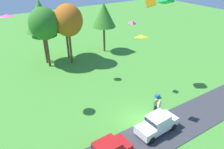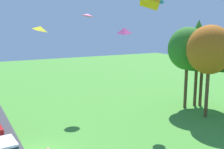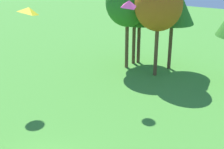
{
  "view_description": "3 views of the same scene",
  "coord_description": "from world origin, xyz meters",
  "px_view_note": "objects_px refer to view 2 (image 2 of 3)",
  "views": [
    {
      "loc": [
        -12.21,
        -13.78,
        15.07
      ],
      "look_at": [
        -0.58,
        4.37,
        3.65
      ],
      "focal_mm": 35.0,
      "sensor_mm": 36.0,
      "label": 1
    },
    {
      "loc": [
        17.49,
        -4.05,
        8.99
      ],
      "look_at": [
        1.96,
        4.94,
        5.85
      ],
      "focal_mm": 42.0,
      "sensor_mm": 36.0,
      "label": 2
    },
    {
      "loc": [
        10.44,
        -9.91,
        11.52
      ],
      "look_at": [
        1.5,
        5.8,
        4.34
      ],
      "focal_mm": 50.0,
      "sensor_mm": 36.0,
      "label": 3
    }
  ],
  "objects_px": {
    "tree_lone_near": "(188,49)",
    "tree_right_of_center": "(210,50)",
    "tree_far_left": "(198,41)",
    "kite_delta_topmost": "(88,15)",
    "tree_center_back": "(203,53)",
    "kite_diamond_trailing_tail": "(41,28)",
    "kite_diamond_near_flag": "(124,31)"
  },
  "relations": [
    {
      "from": "tree_lone_near",
      "to": "tree_right_of_center",
      "type": "bearing_deg",
      "value": -9.82
    },
    {
      "from": "tree_lone_near",
      "to": "tree_far_left",
      "type": "xyz_separation_m",
      "value": [
        0.07,
        1.51,
        0.81
      ]
    },
    {
      "from": "tree_lone_near",
      "to": "kite_delta_topmost",
      "type": "distance_m",
      "value": 11.75
    },
    {
      "from": "tree_lone_near",
      "to": "kite_delta_topmost",
      "type": "bearing_deg",
      "value": -121.57
    },
    {
      "from": "tree_far_left",
      "to": "tree_center_back",
      "type": "relative_size",
      "value": 1.21
    },
    {
      "from": "tree_lone_near",
      "to": "tree_right_of_center",
      "type": "height_order",
      "value": "tree_right_of_center"
    },
    {
      "from": "tree_center_back",
      "to": "kite_delta_topmost",
      "type": "distance_m",
      "value": 13.78
    },
    {
      "from": "tree_center_back",
      "to": "kite_diamond_trailing_tail",
      "type": "bearing_deg",
      "value": -80.23
    },
    {
      "from": "tree_center_back",
      "to": "kite_diamond_near_flag",
      "type": "relative_size",
      "value": 10.89
    },
    {
      "from": "tree_lone_near",
      "to": "kite_delta_topmost",
      "type": "relative_size",
      "value": 6.59
    },
    {
      "from": "tree_center_back",
      "to": "kite_diamond_trailing_tail",
      "type": "distance_m",
      "value": 19.85
    },
    {
      "from": "tree_right_of_center",
      "to": "kite_diamond_near_flag",
      "type": "height_order",
      "value": "tree_right_of_center"
    },
    {
      "from": "tree_lone_near",
      "to": "kite_diamond_near_flag",
      "type": "height_order",
      "value": "tree_lone_near"
    },
    {
      "from": "kite_diamond_trailing_tail",
      "to": "kite_diamond_near_flag",
      "type": "relative_size",
      "value": 1.3
    },
    {
      "from": "kite_diamond_trailing_tail",
      "to": "tree_far_left",
      "type": "bearing_deg",
      "value": 101.02
    },
    {
      "from": "tree_center_back",
      "to": "kite_diamond_near_flag",
      "type": "xyz_separation_m",
      "value": [
        6.02,
        -14.59,
        2.58
      ]
    },
    {
      "from": "tree_right_of_center",
      "to": "kite_delta_topmost",
      "type": "distance_m",
      "value": 13.37
    },
    {
      "from": "tree_far_left",
      "to": "tree_center_back",
      "type": "xyz_separation_m",
      "value": [
        0.33,
        0.54,
        -1.31
      ]
    },
    {
      "from": "tree_far_left",
      "to": "tree_lone_near",
      "type": "bearing_deg",
      "value": -92.74
    },
    {
      "from": "kite_delta_topmost",
      "to": "kite_diamond_near_flag",
      "type": "relative_size",
      "value": 1.84
    },
    {
      "from": "kite_diamond_trailing_tail",
      "to": "kite_delta_topmost",
      "type": "height_order",
      "value": "kite_delta_topmost"
    },
    {
      "from": "tree_far_left",
      "to": "kite_diamond_near_flag",
      "type": "height_order",
      "value": "tree_far_left"
    },
    {
      "from": "tree_lone_near",
      "to": "tree_center_back",
      "type": "height_order",
      "value": "tree_lone_near"
    },
    {
      "from": "kite_diamond_trailing_tail",
      "to": "kite_delta_topmost",
      "type": "xyz_separation_m",
      "value": [
        -9.57,
        7.83,
        1.49
      ]
    },
    {
      "from": "tree_right_of_center",
      "to": "kite_diamond_near_flag",
      "type": "xyz_separation_m",
      "value": [
        2.93,
        -11.93,
        1.94
      ]
    },
    {
      "from": "tree_center_back",
      "to": "kite_diamond_trailing_tail",
      "type": "relative_size",
      "value": 8.4
    },
    {
      "from": "tree_lone_near",
      "to": "tree_right_of_center",
      "type": "distance_m",
      "value": 3.55
    },
    {
      "from": "tree_center_back",
      "to": "tree_lone_near",
      "type": "bearing_deg",
      "value": -101.22
    },
    {
      "from": "kite_diamond_near_flag",
      "to": "kite_diamond_trailing_tail",
      "type": "bearing_deg",
      "value": -119.26
    },
    {
      "from": "kite_delta_topmost",
      "to": "tree_lone_near",
      "type": "bearing_deg",
      "value": 58.43
    },
    {
      "from": "tree_lone_near",
      "to": "kite_diamond_trailing_tail",
      "type": "relative_size",
      "value": 9.34
    },
    {
      "from": "tree_far_left",
      "to": "kite_delta_topmost",
      "type": "relative_size",
      "value": 7.14
    }
  ]
}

